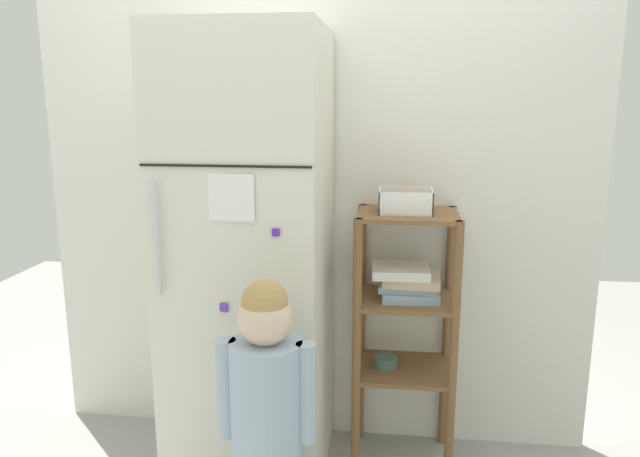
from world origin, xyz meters
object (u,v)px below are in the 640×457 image
child_standing (267,398)px  fruit_bin (407,203)px  pantry_shelf_unit (405,307)px  refrigerator (250,263)px

child_standing → fruit_bin: 0.94m
pantry_shelf_unit → fruit_bin: fruit_bin is taller
child_standing → pantry_shelf_unit: size_ratio=0.91×
pantry_shelf_unit → fruit_bin: bearing=-138.6°
child_standing → fruit_bin: size_ratio=4.74×
refrigerator → fruit_bin: 0.67m
fruit_bin → pantry_shelf_unit: bearing=41.4°
child_standing → pantry_shelf_unit: bearing=55.4°
refrigerator → child_standing: bearing=-71.4°
refrigerator → fruit_bin: refrigerator is taller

